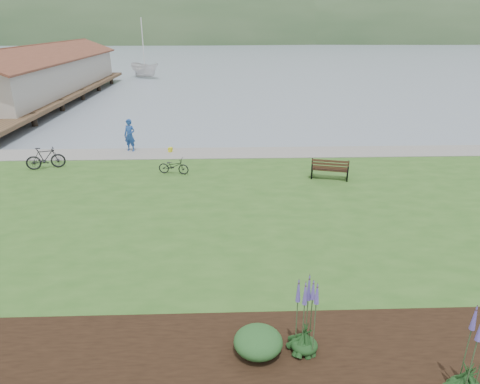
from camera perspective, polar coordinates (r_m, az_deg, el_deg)
The scene contains 15 objects.
ground at distance 18.33m, azimuth 4.47°, elevation -2.10°, with size 600.00×600.00×0.00m, color gray.
lawn at distance 16.45m, azimuth 5.25°, elevation -4.27°, with size 34.00×20.00×0.40m, color #305D21.
shoreline_path at distance 24.65m, azimuth 2.76°, elevation 5.28°, with size 34.00×2.20×0.03m, color gray.
garden_bed at distance 10.99m, azimuth 27.67°, elevation -20.58°, with size 24.00×4.40×0.04m, color black.
far_hillside at distance 188.10m, azimuth 4.95°, elevation 19.39°, with size 580.00×80.00×38.00m, color #32502D, non-canonical shape.
pier_pavilion at distance 47.93m, azimuth -24.87°, elevation 14.12°, with size 8.00×36.00×5.40m.
park_bench at distance 20.68m, azimuth 11.90°, elevation 3.05°, with size 1.83×1.12×1.06m.
person at distance 25.46m, azimuth -14.53°, elevation 7.67°, with size 0.80×0.55×2.20m, color #1E448D.
bicycle_a at distance 21.29m, azimuth -8.85°, elevation 3.44°, with size 1.53×0.53×0.80m, color black.
bicycle_b at distance 23.88m, azimuth -24.52°, elevation 4.14°, with size 1.87×0.54×1.13m, color black.
sailboat at distance 64.33m, azimuth -12.47°, elevation 14.64°, with size 9.66×9.83×25.46m, color silver.
pannier at distance 25.02m, azimuth -9.28°, elevation 5.56°, with size 0.17×0.26×0.28m, color yellow.
echium_0 at distance 9.93m, azimuth 28.59°, elevation -18.86°, with size 0.62×0.62×2.35m.
echium_4 at distance 9.82m, azimuth 8.84°, elevation -15.72°, with size 0.62×0.62×2.35m.
shrub_0 at distance 10.15m, azimuth 2.44°, elevation -19.33°, with size 1.11×1.11×0.55m, color #1E4C21.
Camera 1 is at (-2.03, -16.66, 7.38)m, focal length 32.00 mm.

